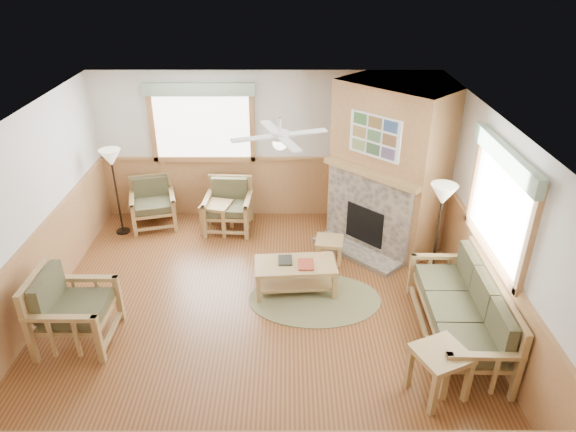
{
  "coord_description": "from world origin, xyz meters",
  "views": [
    {
      "loc": [
        0.39,
        -5.71,
        4.53
      ],
      "look_at": [
        0.4,
        0.7,
        1.15
      ],
      "focal_mm": 32.0,
      "sensor_mm": 36.0,
      "label": 1
    }
  ],
  "objects_px": {
    "sofa": "(459,310)",
    "coffee_table": "(295,277)",
    "end_table_chairs": "(217,217)",
    "footstool": "(329,250)",
    "armchair_back_left": "(153,204)",
    "armchair_back_right": "(228,206)",
    "armchair_left": "(75,308)",
    "floor_lamp_right": "(437,236)",
    "floor_lamp_left": "(117,192)",
    "end_table_sofa": "(438,373)"
  },
  "relations": [
    {
      "from": "sofa",
      "to": "coffee_table",
      "type": "relative_size",
      "value": 1.76
    },
    {
      "from": "end_table_chairs",
      "to": "footstool",
      "type": "distance_m",
      "value": 2.15
    },
    {
      "from": "sofa",
      "to": "armchair_back_left",
      "type": "height_order",
      "value": "sofa"
    },
    {
      "from": "armchair_back_right",
      "to": "armchair_left",
      "type": "distance_m",
      "value": 3.38
    },
    {
      "from": "armchair_back_left",
      "to": "floor_lamp_right",
      "type": "distance_m",
      "value": 4.96
    },
    {
      "from": "floor_lamp_left",
      "to": "armchair_left",
      "type": "bearing_deg",
      "value": -84.64
    },
    {
      "from": "coffee_table",
      "to": "end_table_chairs",
      "type": "distance_m",
      "value": 2.26
    },
    {
      "from": "armchair_left",
      "to": "footstool",
      "type": "height_order",
      "value": "armchair_left"
    },
    {
      "from": "armchair_back_left",
      "to": "coffee_table",
      "type": "bearing_deg",
      "value": -53.63
    },
    {
      "from": "end_table_sofa",
      "to": "armchair_back_right",
      "type": "bearing_deg",
      "value": 125.31
    },
    {
      "from": "end_table_chairs",
      "to": "sofa",
      "type": "bearing_deg",
      "value": -40.06
    },
    {
      "from": "footstool",
      "to": "coffee_table",
      "type": "bearing_deg",
      "value": -123.5
    },
    {
      "from": "sofa",
      "to": "armchair_back_left",
      "type": "xyz_separation_m",
      "value": [
        -4.58,
        3.11,
        -0.05
      ]
    },
    {
      "from": "armchair_back_left",
      "to": "floor_lamp_left",
      "type": "relative_size",
      "value": 0.54
    },
    {
      "from": "armchair_back_left",
      "to": "end_table_sofa",
      "type": "height_order",
      "value": "armchair_back_left"
    },
    {
      "from": "floor_lamp_left",
      "to": "floor_lamp_right",
      "type": "bearing_deg",
      "value": -17.26
    },
    {
      "from": "armchair_back_right",
      "to": "armchair_left",
      "type": "relative_size",
      "value": 0.89
    },
    {
      "from": "end_table_sofa",
      "to": "footstool",
      "type": "bearing_deg",
      "value": 109.76
    },
    {
      "from": "armchair_back_right",
      "to": "coffee_table",
      "type": "xyz_separation_m",
      "value": [
        1.17,
        -1.89,
        -0.21
      ]
    },
    {
      "from": "floor_lamp_right",
      "to": "armchair_back_right",
      "type": "bearing_deg",
      "value": 151.86
    },
    {
      "from": "sofa",
      "to": "end_table_sofa",
      "type": "relative_size",
      "value": 3.35
    },
    {
      "from": "footstool",
      "to": "floor_lamp_left",
      "type": "height_order",
      "value": "floor_lamp_left"
    },
    {
      "from": "armchair_back_right",
      "to": "armchair_left",
      "type": "xyz_separation_m",
      "value": [
        -1.62,
        -2.97,
        0.06
      ]
    },
    {
      "from": "armchair_back_left",
      "to": "end_table_sofa",
      "type": "bearing_deg",
      "value": -59.27
    },
    {
      "from": "armchair_back_left",
      "to": "end_table_chairs",
      "type": "height_order",
      "value": "armchair_back_left"
    },
    {
      "from": "coffee_table",
      "to": "end_table_sofa",
      "type": "bearing_deg",
      "value": -55.58
    },
    {
      "from": "armchair_left",
      "to": "armchair_back_left",
      "type": "bearing_deg",
      "value": -4.34
    },
    {
      "from": "coffee_table",
      "to": "floor_lamp_left",
      "type": "height_order",
      "value": "floor_lamp_left"
    },
    {
      "from": "coffee_table",
      "to": "floor_lamp_right",
      "type": "xyz_separation_m",
      "value": [
        2.04,
        0.17,
        0.59
      ]
    },
    {
      "from": "floor_lamp_left",
      "to": "sofa",
      "type": "bearing_deg",
      "value": -29.06
    },
    {
      "from": "armchair_back_left",
      "to": "armchair_back_right",
      "type": "bearing_deg",
      "value": -20.8
    },
    {
      "from": "sofa",
      "to": "floor_lamp_left",
      "type": "xyz_separation_m",
      "value": [
        -5.1,
        2.83,
        0.31
      ]
    },
    {
      "from": "armchair_back_right",
      "to": "end_table_chairs",
      "type": "distance_m",
      "value": 0.28
    },
    {
      "from": "sofa",
      "to": "end_table_sofa",
      "type": "xyz_separation_m",
      "value": [
        -0.47,
        -0.91,
        -0.17
      ]
    },
    {
      "from": "sofa",
      "to": "end_table_chairs",
      "type": "xyz_separation_m",
      "value": [
        -3.41,
        2.87,
        -0.2
      ]
    },
    {
      "from": "end_table_chairs",
      "to": "floor_lamp_right",
      "type": "distance_m",
      "value": 3.82
    },
    {
      "from": "end_table_sofa",
      "to": "floor_lamp_right",
      "type": "bearing_deg",
      "value": 77.72
    },
    {
      "from": "coffee_table",
      "to": "floor_lamp_left",
      "type": "bearing_deg",
      "value": 146.06
    },
    {
      "from": "armchair_left",
      "to": "coffee_table",
      "type": "relative_size",
      "value": 0.86
    },
    {
      "from": "armchair_left",
      "to": "floor_lamp_right",
      "type": "distance_m",
      "value": 5.0
    },
    {
      "from": "armchair_back_left",
      "to": "floor_lamp_left",
      "type": "xyz_separation_m",
      "value": [
        -0.52,
        -0.27,
        0.36
      ]
    },
    {
      "from": "floor_lamp_right",
      "to": "end_table_sofa",
      "type": "bearing_deg",
      "value": -102.28
    },
    {
      "from": "armchair_back_left",
      "to": "end_table_sofa",
      "type": "xyz_separation_m",
      "value": [
        4.11,
        -4.01,
        -0.12
      ]
    },
    {
      "from": "end_table_sofa",
      "to": "floor_lamp_left",
      "type": "bearing_deg",
      "value": 141.08
    },
    {
      "from": "armchair_back_right",
      "to": "end_table_chairs",
      "type": "bearing_deg",
      "value": -150.41
    },
    {
      "from": "floor_lamp_left",
      "to": "footstool",
      "type": "bearing_deg",
      "value": -14.19
    },
    {
      "from": "armchair_left",
      "to": "footstool",
      "type": "bearing_deg",
      "value": -59.92
    },
    {
      "from": "armchair_left",
      "to": "footstool",
      "type": "distance_m",
      "value": 3.87
    },
    {
      "from": "armchair_back_left",
      "to": "armchair_left",
      "type": "height_order",
      "value": "armchair_left"
    },
    {
      "from": "sofa",
      "to": "footstool",
      "type": "relative_size",
      "value": 4.8
    }
  ]
}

